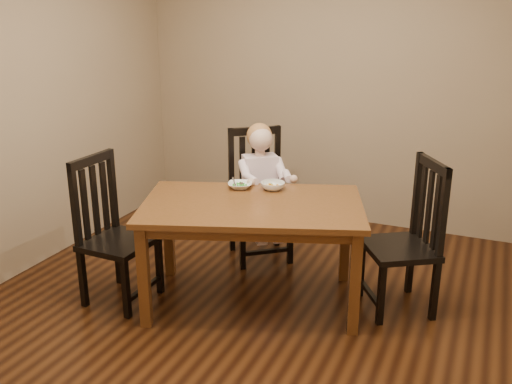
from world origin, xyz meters
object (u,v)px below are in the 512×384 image
at_px(dining_table, 252,215).
at_px(bowl_peas, 240,185).
at_px(chair_child, 259,197).
at_px(chair_left, 113,233).
at_px(toddler, 261,180).
at_px(chair_right, 407,240).
at_px(bowl_veg, 273,186).

distance_m(dining_table, bowl_peas, 0.37).
xyz_separation_m(chair_child, bowl_peas, (0.06, -0.52, 0.26)).
relative_size(chair_child, chair_left, 1.02).
relative_size(dining_table, toddler, 2.77).
bearing_deg(dining_table, chair_child, 109.73).
distance_m(chair_child, chair_right, 1.40).
relative_size(chair_child, bowl_peas, 6.16).
bearing_deg(chair_child, bowl_peas, 58.76).
height_order(chair_child, bowl_peas, chair_child).
bearing_deg(chair_left, toddler, 149.37).
distance_m(chair_left, chair_right, 2.12).
relative_size(chair_right, bowl_veg, 6.08).
bearing_deg(dining_table, chair_left, -159.50).
relative_size(chair_right, bowl_peas, 6.12).
bearing_deg(toddler, bowl_veg, 85.54).
xyz_separation_m(chair_right, bowl_peas, (-1.26, -0.08, 0.27)).
height_order(chair_child, chair_right, chair_child).
bearing_deg(toddler, bowl_peas, 55.23).
xyz_separation_m(toddler, bowl_peas, (0.03, -0.47, 0.10)).
relative_size(dining_table, chair_child, 1.59).
bearing_deg(chair_left, dining_table, 112.56).
bearing_deg(chair_child, chair_right, 123.57).
bearing_deg(chair_right, toddler, 40.63).
height_order(chair_child, toddler, chair_child).
relative_size(chair_child, chair_right, 1.01).
bearing_deg(chair_right, bowl_veg, 58.24).
distance_m(dining_table, chair_right, 1.11).
relative_size(dining_table, chair_right, 1.60).
distance_m(chair_left, bowl_veg, 1.23).
relative_size(dining_table, bowl_veg, 9.73).
xyz_separation_m(chair_left, bowl_peas, (0.74, 0.63, 0.27)).
height_order(dining_table, chair_right, chair_right).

